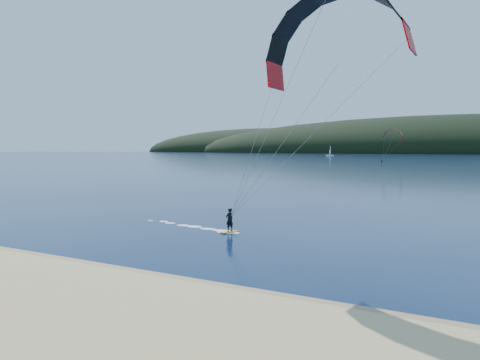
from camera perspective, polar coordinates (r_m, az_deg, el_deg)
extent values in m
plane|color=#071433|center=(22.36, -19.62, -14.21)|extent=(1800.00, 1800.00, 0.00)
cube|color=#836A4C|center=(25.39, -11.80, -11.75)|extent=(220.00, 2.50, 0.10)
ellipsoid|color=black|center=(736.92, 24.05, 3.01)|extent=(840.00, 280.00, 110.00)
ellipsoid|color=black|center=(887.27, 2.65, 3.44)|extent=(520.00, 220.00, 90.00)
cube|color=orange|center=(38.17, -1.28, -6.38)|extent=(1.04, 1.66, 0.09)
imported|color=black|center=(38.00, -1.29, -4.89)|extent=(0.69, 0.83, 1.95)
cylinder|color=gray|center=(32.29, 4.43, 3.38)|extent=(0.02, 0.02, 15.63)
cube|color=orange|center=(220.00, 16.98, 1.94)|extent=(1.46, 1.40, 0.09)
imported|color=black|center=(219.97, 16.99, 2.20)|extent=(1.16, 1.15, 1.89)
cylinder|color=gray|center=(216.58, 17.63, 3.57)|extent=(0.02, 0.02, 12.32)
cube|color=white|center=(437.26, 10.96, 2.97)|extent=(7.19, 2.81, 1.23)
cylinder|color=white|center=(437.21, 10.96, 3.61)|extent=(0.18, 0.18, 9.67)
cube|color=white|center=(438.37, 11.02, 3.60)|extent=(0.22, 2.28, 7.03)
cube|color=white|center=(435.87, 10.91, 3.37)|extent=(0.18, 1.76, 4.40)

